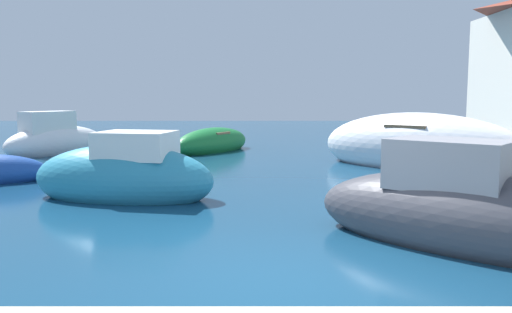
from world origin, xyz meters
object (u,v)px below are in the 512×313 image
Objects in this scene: moored_boat_1 at (418,148)px; moored_boat_3 at (124,176)px; moored_boat_6 at (213,143)px; moored_boat_8 at (473,215)px; moored_boat_5 at (55,141)px.

moored_boat_1 reaches higher than moored_boat_3.
moored_boat_6 is at bearing 8.24° from moored_boat_1.
moored_boat_6 is 0.90× the size of moored_boat_8.
moored_boat_1 is 13.14m from moored_boat_5.
moored_boat_3 is at bearing -155.33° from moored_boat_6.
moored_boat_8 is at bearing 159.42° from moored_boat_3.
moored_boat_3 is 0.96× the size of moored_boat_6.
moored_boat_8 is at bearing 120.41° from moored_boat_1.
moored_boat_3 is 9.60m from moored_boat_6.
moored_boat_5 is at bearing -50.18° from moored_boat_3.
moored_boat_5 is at bearing 129.36° from moored_boat_6.
moored_boat_8 is at bearing -106.15° from moored_boat_5.
moored_boat_1 is 8.79m from moored_boat_8.
moored_boat_8 is (-1.86, -8.59, -0.13)m from moored_boat_1.
moored_boat_1 is 1.52× the size of moored_boat_3.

